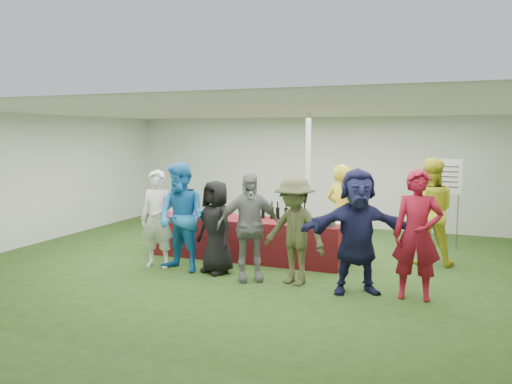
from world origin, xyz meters
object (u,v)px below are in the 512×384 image
at_px(serving_table, 246,239).
at_px(customer_3, 249,226).
at_px(customer_4, 295,231).
at_px(customer_1, 182,218).
at_px(staff_pourer, 342,213).
at_px(customer_6, 417,235).
at_px(customer_5, 357,231).
at_px(dump_bucket, 329,221).
at_px(customer_2, 216,227).
at_px(staff_back, 429,212).
at_px(customer_0, 158,219).
at_px(wine_list_sign, 448,184).

xyz_separation_m(serving_table, customer_3, (0.56, -1.23, 0.48)).
bearing_deg(customer_4, serving_table, 154.85).
distance_m(customer_1, customer_3, 1.24).
relative_size(staff_pourer, customer_6, 0.96).
height_order(customer_4, customer_5, customer_5).
distance_m(serving_table, customer_6, 3.35).
bearing_deg(customer_1, staff_pourer, 48.16).
bearing_deg(dump_bucket, customer_3, -135.70).
bearing_deg(serving_table, customer_2, -95.55).
distance_m(serving_table, staff_back, 3.29).
height_order(customer_5, customer_6, customer_6).
xyz_separation_m(staff_back, customer_4, (-1.85, -1.99, -0.11)).
bearing_deg(customer_6, customer_1, 175.44).
bearing_deg(customer_1, customer_5, 10.72).
relative_size(staff_back, customer_4, 1.13).
relative_size(dump_bucket, customer_0, 0.14).
distance_m(dump_bucket, customer_5, 1.21).
height_order(serving_table, wine_list_sign, wine_list_sign).
relative_size(customer_5, customer_6, 1.00).
distance_m(staff_pourer, staff_back, 1.51).
height_order(staff_back, customer_1, staff_back).
relative_size(customer_4, customer_6, 0.91).
bearing_deg(customer_3, customer_4, -24.99).
xyz_separation_m(staff_back, customer_1, (-3.81, -1.98, -0.03)).
height_order(serving_table, customer_2, customer_2).
xyz_separation_m(customer_2, customer_5, (2.35, -0.19, 0.14)).
xyz_separation_m(customer_0, customer_4, (2.49, -0.09, -0.01)).
relative_size(serving_table, customer_5, 1.99).
height_order(dump_bucket, wine_list_sign, wine_list_sign).
bearing_deg(customer_1, customer_4, 12.03).
relative_size(customer_0, customer_5, 0.93).
distance_m(customer_2, customer_3, 0.69).
distance_m(staff_pourer, customer_3, 2.08).
bearing_deg(customer_3, wine_list_sign, 20.34).
distance_m(dump_bucket, customer_2, 1.89).
distance_m(wine_list_sign, customer_4, 4.03).
bearing_deg(customer_2, customer_6, 22.93).
distance_m(wine_list_sign, customer_5, 3.67).
relative_size(customer_1, customer_4, 1.10).
xyz_separation_m(wine_list_sign, customer_0, (-4.63, -3.29, -0.47)).
bearing_deg(customer_2, customer_4, 20.95).
xyz_separation_m(dump_bucket, staff_pourer, (0.07, 0.75, 0.04)).
relative_size(customer_2, customer_6, 0.85).
relative_size(customer_1, customer_5, 1.01).
bearing_deg(customer_6, dump_bucket, 142.33).
distance_m(customer_2, customer_4, 1.40).
bearing_deg(customer_0, customer_3, -10.91).
height_order(customer_2, customer_5, customer_5).
distance_m(staff_pourer, customer_4, 1.74).
distance_m(customer_0, customer_5, 3.46).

